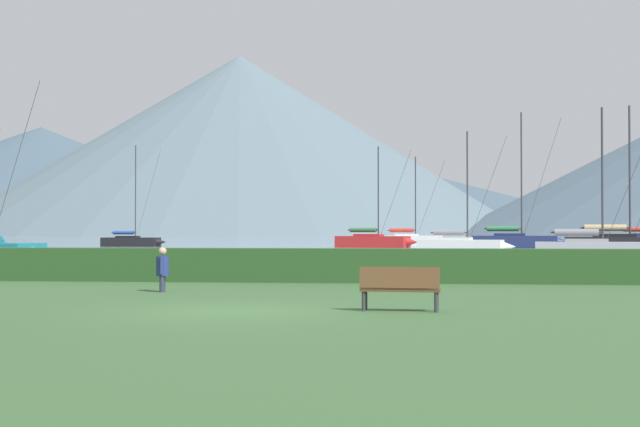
# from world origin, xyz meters

# --- Properties ---
(ground_plane) EXTENTS (1000.00, 1000.00, 0.00)m
(ground_plane) POSITION_xyz_m (0.00, 0.00, 0.00)
(ground_plane) COLOR #385B33
(harbor_water) EXTENTS (320.00, 246.00, 0.00)m
(harbor_water) POSITION_xyz_m (0.00, 137.00, 0.00)
(harbor_water) COLOR gray
(harbor_water) RESTS_ON ground_plane
(hedge_line) EXTENTS (80.00, 1.20, 1.12)m
(hedge_line) POSITION_xyz_m (0.00, 11.00, 0.56)
(hedge_line) COLOR #284C23
(hedge_line) RESTS_ON ground_plane
(sailboat_slip_2) EXTENTS (9.08, 3.58, 12.81)m
(sailboat_slip_2) POSITION_xyz_m (13.04, 67.13, 0.76)
(sailboat_slip_2) COLOR navy
(sailboat_slip_2) RESTS_ON harbor_water
(sailboat_slip_3) EXTENTS (9.21, 3.35, 10.97)m
(sailboat_slip_3) POSITION_xyz_m (18.94, 49.75, 0.75)
(sailboat_slip_3) COLOR black
(sailboat_slip_3) RESTS_ON harbor_water
(sailboat_slip_4) EXTENTS (8.29, 2.94, 10.11)m
(sailboat_slip_4) POSITION_xyz_m (3.13, 83.88, 0.68)
(sailboat_slip_4) COLOR white
(sailboat_slip_4) RESTS_ON harbor_water
(sailboat_slip_6) EXTENTS (7.74, 3.11, 8.96)m
(sailboat_slip_6) POSITION_xyz_m (14.23, 35.51, 0.63)
(sailboat_slip_6) COLOR #9E9EA3
(sailboat_slip_6) RESTS_ON harbor_water
(sailboat_slip_8) EXTENTS (8.52, 4.43, 10.13)m
(sailboat_slip_8) POSITION_xyz_m (-0.53, 71.49, 0.69)
(sailboat_slip_8) COLOR red
(sailboat_slip_8) RESTS_ON harbor_water
(sailboat_slip_11) EXTENTS (7.11, 2.63, 10.83)m
(sailboat_slip_11) POSITION_xyz_m (-26.55, 74.56, 0.60)
(sailboat_slip_11) COLOR black
(sailboat_slip_11) RESTS_ON harbor_water
(sailboat_slip_12) EXTENTS (7.48, 3.56, 9.27)m
(sailboat_slip_12) POSITION_xyz_m (7.22, 50.54, 0.61)
(sailboat_slip_12) COLOR white
(sailboat_slip_12) RESTS_ON harbor_water
(park_bench_near_path) EXTENTS (1.73, 0.60, 0.95)m
(park_bench_near_path) POSITION_xyz_m (3.54, 0.41, 0.53)
(park_bench_near_path) COLOR brown
(park_bench_near_path) RESTS_ON ground_plane
(person_seated_viewer) EXTENTS (0.36, 0.57, 1.25)m
(person_seated_viewer) POSITION_xyz_m (-3.19, 5.75, 0.69)
(person_seated_viewer) COLOR #2D3347
(person_seated_viewer) RESTS_ON ground_plane
(distant_hill_west_ridge) EXTENTS (316.58, 316.58, 43.01)m
(distant_hill_west_ridge) POSITION_xyz_m (-48.89, 405.86, 21.50)
(distant_hill_west_ridge) COLOR #425666
(distant_hill_west_ridge) RESTS_ON ground_plane
(distant_hill_central_peak) EXTENTS (222.13, 222.13, 69.35)m
(distant_hill_central_peak) POSITION_xyz_m (-64.81, 322.67, 34.68)
(distant_hill_central_peak) COLOR slate
(distant_hill_central_peak) RESTS_ON ground_plane
(distant_hill_far_shoulder) EXTENTS (248.65, 248.65, 49.68)m
(distant_hill_far_shoulder) POSITION_xyz_m (-170.28, 381.28, 24.84)
(distant_hill_far_shoulder) COLOR #425666
(distant_hill_far_shoulder) RESTS_ON ground_plane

